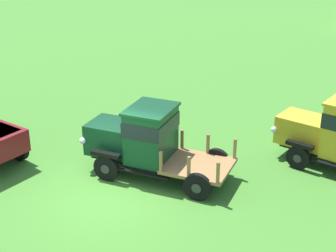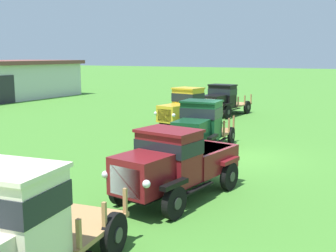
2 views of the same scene
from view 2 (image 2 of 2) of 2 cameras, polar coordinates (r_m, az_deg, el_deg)
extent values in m
plane|color=#3D7528|center=(17.43, 9.17, -4.14)|extent=(240.00, 240.00, 0.00)
cylinder|color=black|center=(9.00, -7.29, -14.37)|extent=(0.93, 0.29, 0.91)
cylinder|color=#2D2D2D|center=(8.96, -6.70, -14.48)|extent=(0.32, 0.07, 0.32)
cylinder|color=black|center=(9.93, -16.93, -12.36)|extent=(0.93, 0.29, 0.91)
cylinder|color=#2D2D2D|center=(9.99, -17.40, -12.25)|extent=(0.32, 0.07, 0.32)
cube|color=beige|center=(7.65, -20.69, -11.64)|extent=(1.43, 1.77, 1.62)
cube|color=black|center=(7.53, -20.85, -9.05)|extent=(1.48, 1.81, 0.45)
cube|color=beige|center=(7.40, -21.08, -5.49)|extent=(1.56, 1.86, 0.08)
cube|color=#9E7547|center=(9.12, -13.48, -12.90)|extent=(2.28, 2.10, 0.10)
cube|color=#9E7547|center=(7.84, -11.99, -14.11)|extent=(0.09, 0.09, 0.55)
cube|color=#9E7547|center=(8.85, -21.78, -11.80)|extent=(0.09, 0.09, 0.55)
cube|color=#9E7547|center=(8.57, -8.62, -11.90)|extent=(0.09, 0.09, 0.55)
cube|color=#9E7547|center=(9.50, -18.00, -10.10)|extent=(0.09, 0.09, 0.55)
cube|color=#9E7547|center=(9.34, -5.83, -10.02)|extent=(0.09, 0.09, 0.55)
cube|color=#9E7547|center=(10.20, -14.75, -8.59)|extent=(0.09, 0.09, 0.55)
cylinder|color=black|center=(10.75, 0.87, -10.35)|extent=(0.88, 0.30, 0.86)
cylinder|color=#2D2D2D|center=(10.70, 1.35, -10.47)|extent=(0.30, 0.07, 0.30)
cylinder|color=black|center=(11.82, -6.32, -8.54)|extent=(0.88, 0.30, 0.86)
cylinder|color=#2D2D2D|center=(11.89, -6.71, -8.44)|extent=(0.30, 0.07, 0.30)
cylinder|color=black|center=(13.13, 8.30, -6.74)|extent=(0.88, 0.30, 0.86)
cylinder|color=#2D2D2D|center=(13.08, 8.72, -6.81)|extent=(0.30, 0.07, 0.30)
cylinder|color=black|center=(14.02, 1.78, -5.59)|extent=(0.88, 0.30, 0.86)
cylinder|color=#2D2D2D|center=(14.08, 1.42, -5.52)|extent=(0.30, 0.07, 0.30)
cube|color=black|center=(12.31, 1.24, -7.35)|extent=(4.24, 1.54, 0.12)
cube|color=maroon|center=(10.93, -3.59, -6.54)|extent=(1.46, 1.42, 0.99)
cube|color=silver|center=(10.49, -5.78, -7.54)|extent=(0.19, 0.98, 0.74)
sphere|color=silver|center=(10.05, -2.94, -7.85)|extent=(0.20, 0.20, 0.20)
sphere|color=silver|center=(10.91, -8.47, -6.53)|extent=(0.20, 0.20, 0.20)
cube|color=black|center=(10.60, 0.87, -7.90)|extent=(1.01, 0.33, 0.12)
cube|color=black|center=(11.68, -6.36, -6.30)|extent=(1.01, 0.33, 0.12)
cube|color=maroon|center=(11.79, 0.13, -4.24)|extent=(1.29, 1.71, 1.42)
cube|color=black|center=(11.72, 0.13, -2.73)|extent=(1.34, 1.75, 0.40)
cube|color=maroon|center=(11.63, 0.13, -0.66)|extent=(1.41, 1.80, 0.08)
cube|color=black|center=(11.62, 3.99, -8.52)|extent=(1.52, 0.34, 0.05)
cube|color=black|center=(12.59, -2.84, -7.06)|extent=(1.52, 0.34, 0.05)
cube|color=maroon|center=(13.16, 4.24, -4.37)|extent=(2.32, 1.92, 0.72)
cube|color=black|center=(13.09, 4.26, -2.97)|extent=(1.95, 1.63, 0.06)
cube|color=maroon|center=(13.00, 8.35, -4.70)|extent=(0.97, 0.33, 0.12)
cube|color=maroon|center=(13.90, 1.79, -3.67)|extent=(0.97, 0.33, 0.12)
cylinder|color=black|center=(17.02, 6.08, -3.01)|extent=(0.82, 0.22, 0.81)
cylinder|color=#2D2D2D|center=(16.99, 6.37, -3.03)|extent=(0.29, 0.06, 0.28)
cylinder|color=black|center=(17.59, 0.70, -2.54)|extent=(0.82, 0.22, 0.81)
cylinder|color=#2D2D2D|center=(17.62, 0.43, -2.52)|extent=(0.29, 0.06, 0.28)
cylinder|color=black|center=(19.74, 8.56, -1.31)|extent=(0.82, 0.22, 0.81)
cylinder|color=#2D2D2D|center=(19.72, 8.81, -1.33)|extent=(0.29, 0.06, 0.28)
cylinder|color=black|center=(20.23, 3.83, -0.96)|extent=(0.82, 0.22, 0.81)
cylinder|color=#2D2D2D|center=(20.26, 3.59, -0.94)|extent=(0.29, 0.06, 0.28)
cube|color=black|center=(18.47, 4.73, -1.73)|extent=(4.19, 1.32, 0.12)
cube|color=#0F381E|center=(16.96, 3.12, -0.88)|extent=(1.54, 1.33, 0.96)
cube|color=silver|center=(16.34, 2.28, -1.44)|extent=(0.15, 0.95, 0.72)
sphere|color=silver|center=(16.10, 4.42, -1.37)|extent=(0.20, 0.20, 0.20)
sphere|color=silver|center=(16.55, 0.18, -1.04)|extent=(0.20, 0.20, 0.20)
cube|color=black|center=(16.93, 6.11, -1.50)|extent=(0.95, 0.28, 0.12)
cube|color=black|center=(17.50, 0.70, -1.08)|extent=(0.95, 0.28, 0.12)
cube|color=#0F381E|center=(18.12, 4.54, 0.76)|extent=(1.29, 1.62, 1.57)
cube|color=black|center=(18.07, 4.56, 1.87)|extent=(1.34, 1.65, 0.44)
cube|color=#0F381E|center=(18.02, 4.58, 3.35)|extent=(1.41, 1.70, 0.08)
cube|color=black|center=(18.14, 7.15, -2.05)|extent=(1.63, 0.29, 0.05)
cube|color=black|center=(18.66, 2.16, -1.65)|extent=(1.63, 0.29, 0.05)
cube|color=olive|center=(19.67, 5.93, -0.73)|extent=(2.03, 1.89, 0.10)
cube|color=olive|center=(18.58, 7.59, -0.24)|extent=(0.09, 0.09, 0.62)
cube|color=olive|center=(19.08, 2.85, 0.08)|extent=(0.09, 0.09, 0.62)
cube|color=olive|center=(19.39, 8.26, 0.15)|extent=(0.09, 0.09, 0.62)
cube|color=olive|center=(19.86, 3.70, 0.45)|extent=(0.09, 0.09, 0.62)
cube|color=olive|center=(20.19, 8.89, 0.51)|extent=(0.09, 0.09, 0.62)
cube|color=olive|center=(20.65, 4.48, 0.79)|extent=(0.09, 0.09, 0.62)
cylinder|color=black|center=(22.76, 2.72, 0.17)|extent=(0.78, 0.29, 0.77)
cylinder|color=#2D2D2D|center=(22.71, 2.92, 0.15)|extent=(0.27, 0.07, 0.27)
cylinder|color=black|center=(23.73, -0.49, 0.57)|extent=(0.78, 0.29, 0.77)
cylinder|color=#2D2D2D|center=(23.79, -0.67, 0.59)|extent=(0.27, 0.07, 0.27)
cylinder|color=black|center=(25.25, 6.68, 1.05)|extent=(0.78, 0.29, 0.77)
cylinder|color=#2D2D2D|center=(25.20, 6.87, 1.03)|extent=(0.27, 0.07, 0.27)
cylinder|color=black|center=(26.13, 3.63, 1.38)|extent=(0.78, 0.29, 0.77)
cylinder|color=#2D2D2D|center=(26.18, 3.46, 1.40)|extent=(0.27, 0.07, 0.27)
cube|color=black|center=(24.29, 2.98, 0.96)|extent=(4.45, 1.62, 0.12)
cube|color=gold|center=(22.96, 0.73, 1.76)|extent=(1.76, 1.39, 0.91)
cube|color=silver|center=(22.37, -0.46, 1.43)|extent=(0.21, 0.89, 0.68)
sphere|color=silver|center=(21.98, 0.77, 1.47)|extent=(0.20, 0.20, 0.20)
sphere|color=silver|center=(22.73, -1.69, 1.73)|extent=(0.20, 0.20, 0.20)
cube|color=black|center=(22.69, 2.73, 1.25)|extent=(0.90, 0.35, 0.12)
cube|color=black|center=(23.66, -0.50, 1.60)|extent=(0.90, 0.35, 0.12)
cube|color=gold|center=(24.01, 2.72, 3.03)|extent=(1.39, 1.61, 1.68)
cube|color=black|center=(23.97, 2.73, 3.92)|extent=(1.44, 1.65, 0.47)
cube|color=gold|center=(23.93, 2.74, 5.12)|extent=(1.51, 1.69, 0.08)
cube|color=black|center=(23.78, 4.44, 0.71)|extent=(1.63, 0.41, 0.05)
cube|color=black|center=(24.69, 1.35, 1.06)|extent=(1.63, 0.41, 0.05)
cube|color=#9E7547|center=(25.41, 4.77, 1.57)|extent=(2.24, 1.94, 0.10)
cube|color=#9E7547|center=(24.19, 5.15, 2.01)|extent=(0.09, 0.09, 0.61)
cube|color=#9E7547|center=(25.06, 2.17, 2.30)|extent=(0.09, 0.09, 0.61)
cube|color=#9E7547|center=(24.95, 6.27, 2.22)|extent=(0.09, 0.09, 0.61)
cube|color=#9E7547|center=(25.79, 3.34, 2.50)|extent=(0.09, 0.09, 0.61)
cube|color=#9E7547|center=(25.71, 7.32, 2.41)|extent=(0.09, 0.09, 0.61)
cube|color=#9E7547|center=(26.52, 4.45, 2.68)|extent=(0.09, 0.09, 0.61)
cylinder|color=black|center=(27.54, 8.05, 1.89)|extent=(0.93, 0.26, 0.92)
cylinder|color=#2D2D2D|center=(27.50, 8.22, 1.87)|extent=(0.32, 0.07, 0.32)
cylinder|color=black|center=(28.42, 4.69, 2.19)|extent=(0.93, 0.26, 0.92)
cylinder|color=#2D2D2D|center=(28.47, 4.53, 2.20)|extent=(0.32, 0.07, 0.32)
cylinder|color=black|center=(30.30, 10.69, 2.51)|extent=(0.93, 0.26, 0.92)
cylinder|color=#2D2D2D|center=(30.26, 10.84, 2.50)|extent=(0.32, 0.07, 0.32)
cylinder|color=black|center=(31.10, 7.55, 2.77)|extent=(0.93, 0.26, 0.92)
cylinder|color=#2D2D2D|center=(31.14, 7.40, 2.78)|extent=(0.32, 0.07, 0.32)
cube|color=black|center=(29.24, 7.72, 2.50)|extent=(4.57, 1.53, 0.12)
cube|color=black|center=(27.70, 6.14, 3.22)|extent=(1.65, 1.47, 0.92)
cube|color=silver|center=(27.08, 5.40, 2.99)|extent=(0.18, 1.03, 0.69)
sphere|color=silver|center=(26.73, 6.70, 3.03)|extent=(0.20, 0.20, 0.20)
sphere|color=silver|center=(27.41, 4.12, 3.23)|extent=(0.20, 0.20, 0.20)
cube|color=black|center=(27.48, 8.08, 2.93)|extent=(1.07, 0.32, 0.12)
cube|color=black|center=(28.36, 4.71, 3.20)|extent=(1.07, 0.32, 0.12)
cube|color=black|center=(28.78, 7.37, 3.99)|extent=(1.20, 1.75, 1.47)
cube|color=black|center=(28.75, 7.38, 4.64)|extent=(1.24, 1.79, 0.41)
cube|color=black|center=(28.72, 7.40, 5.52)|extent=(1.31, 1.83, 0.08)
cube|color=black|center=(28.56, 9.06, 2.26)|extent=(1.43, 0.30, 0.05)
cube|color=black|center=(29.39, 5.84, 2.53)|extent=(1.43, 0.30, 0.05)
cube|color=#9E7547|center=(30.35, 8.81, 2.94)|extent=(2.54, 2.12, 0.10)
cube|color=#9E7547|center=(28.98, 9.49, 3.34)|extent=(0.09, 0.09, 0.63)
cube|color=#9E7547|center=(29.78, 6.40, 3.57)|extent=(0.09, 0.09, 0.63)
cube|color=#9E7547|center=(29.94, 10.36, 3.51)|extent=(0.09, 0.09, 0.63)
cube|color=#9E7547|center=(30.71, 7.34, 3.73)|extent=(0.09, 0.09, 0.63)
cube|color=#9E7547|center=(30.90, 11.18, 3.66)|extent=(0.09, 0.09, 0.63)
cube|color=#9E7547|center=(31.64, 8.23, 3.88)|extent=(0.09, 0.09, 0.63)
camera|label=1|loc=(24.18, 41.44, 15.52)|focal=55.00mm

